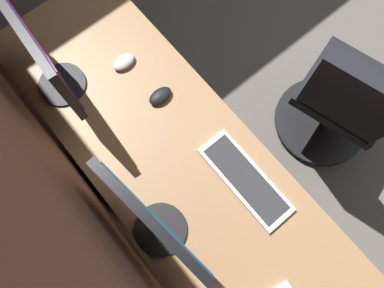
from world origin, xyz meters
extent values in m
cube|color=brown|center=(0.00, 1.95, 1.30)|extent=(4.75, 0.10, 2.60)
cube|color=#936D47|center=(0.20, 1.57, 0.71)|extent=(1.99, 0.62, 0.03)
cylinder|color=silver|center=(1.13, 1.32, 0.35)|extent=(0.05, 0.05, 0.70)
cylinder|color=silver|center=(1.13, 1.82, 0.35)|extent=(0.05, 0.05, 0.70)
cube|color=#936D47|center=(0.42, 1.60, 0.35)|extent=(0.40, 0.50, 0.69)
cube|color=silver|center=(0.42, 1.35, 0.35)|extent=(0.37, 0.01, 0.61)
cylinder|color=black|center=(0.80, 1.73, 0.74)|extent=(0.20, 0.20, 0.01)
cylinder|color=black|center=(0.80, 1.73, 0.79)|extent=(0.04, 0.04, 0.10)
cube|color=black|center=(0.80, 1.73, 1.02)|extent=(0.48, 0.06, 0.35)
cube|color=#4C1960|center=(0.80, 1.72, 1.02)|extent=(0.44, 0.04, 0.31)
cylinder|color=black|center=(0.06, 1.78, 0.74)|extent=(0.20, 0.20, 0.01)
cylinder|color=black|center=(0.06, 1.78, 0.79)|extent=(0.04, 0.04, 0.10)
cube|color=black|center=(0.06, 1.78, 0.99)|extent=(0.48, 0.08, 0.30)
cube|color=navy|center=(0.06, 1.77, 0.99)|extent=(0.44, 0.06, 0.27)
cube|color=silver|center=(0.00, 1.41, 0.74)|extent=(0.42, 0.14, 0.02)
cube|color=#2D2D30|center=(0.00, 1.41, 0.75)|extent=(0.38, 0.11, 0.00)
ellipsoid|color=black|center=(0.49, 1.45, 0.75)|extent=(0.06, 0.10, 0.03)
ellipsoid|color=silver|center=(0.71, 1.47, 0.75)|extent=(0.06, 0.10, 0.03)
cube|color=black|center=(0.02, 0.65, 0.46)|extent=(0.54, 0.52, 0.07)
cube|color=black|center=(-0.04, 0.85, 0.74)|extent=(0.42, 0.23, 0.50)
cylinder|color=black|center=(0.02, 0.65, 0.24)|extent=(0.05, 0.05, 0.37)
cylinder|color=black|center=(0.02, 0.65, 0.04)|extent=(0.56, 0.56, 0.03)
camera|label=1|loc=(-0.08, 1.75, 2.17)|focal=34.95mm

